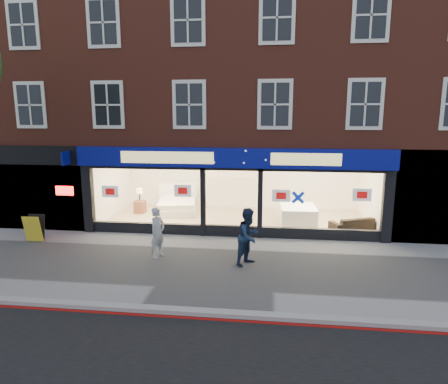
% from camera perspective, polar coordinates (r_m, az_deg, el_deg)
% --- Properties ---
extents(ground, '(120.00, 120.00, 0.00)m').
position_cam_1_polar(ground, '(12.11, -0.47, -10.64)').
color(ground, gray).
rests_on(ground, ground).
extents(kerb_line, '(60.00, 0.10, 0.01)m').
position_cam_1_polar(kerb_line, '(9.33, -3.05, -17.64)').
color(kerb_line, '#8C0A07').
rests_on(kerb_line, ground).
extents(kerb_stone, '(60.00, 0.25, 0.12)m').
position_cam_1_polar(kerb_stone, '(9.48, -2.84, -16.78)').
color(kerb_stone, gray).
rests_on(kerb_stone, ground).
extents(showroom_floor, '(11.00, 4.50, 0.10)m').
position_cam_1_polar(showroom_floor, '(17.05, 1.81, -3.96)').
color(showroom_floor, tan).
rests_on(showroom_floor, ground).
extents(building, '(19.00, 8.26, 10.30)m').
position_cam_1_polar(building, '(18.27, 2.39, 17.99)').
color(building, brown).
rests_on(building, ground).
extents(display_bed, '(2.02, 2.32, 1.16)m').
position_cam_1_polar(display_bed, '(18.04, -6.73, -1.95)').
color(display_bed, white).
rests_on(display_bed, showroom_floor).
extents(bedside_table, '(0.47, 0.47, 0.55)m').
position_cam_1_polar(bedside_table, '(18.32, -11.90, -2.08)').
color(bedside_table, brown).
rests_on(bedside_table, showroom_floor).
extents(mattress_stack, '(1.45, 1.81, 0.70)m').
position_cam_1_polar(mattress_stack, '(16.56, 10.50, -3.18)').
color(mattress_stack, white).
rests_on(mattress_stack, showroom_floor).
extents(sofa, '(1.93, 1.33, 0.53)m').
position_cam_1_polar(sofa, '(16.05, 18.04, -4.33)').
color(sofa, black).
rests_on(sofa, showroom_floor).
extents(a_board, '(0.64, 0.42, 0.97)m').
position_cam_1_polar(a_board, '(15.77, -25.44, -4.69)').
color(a_board, gold).
rests_on(a_board, ground).
extents(pedestrian_grey, '(0.59, 0.69, 1.60)m').
position_cam_1_polar(pedestrian_grey, '(12.85, -9.47, -5.72)').
color(pedestrian_grey, '#AAAEB2').
rests_on(pedestrian_grey, ground).
extents(pedestrian_blue, '(1.03, 1.07, 1.74)m').
position_cam_1_polar(pedestrian_blue, '(12.06, 3.57, -6.36)').
color(pedestrian_blue, '#16253F').
rests_on(pedestrian_blue, ground).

